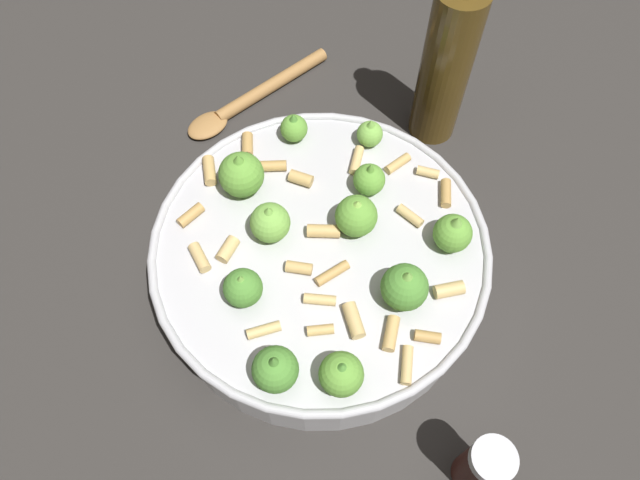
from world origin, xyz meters
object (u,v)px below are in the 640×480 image
(cooking_pan, at_px, (320,258))
(wooden_spoon, at_px, (251,99))
(olive_oil_bottle, at_px, (447,63))
(pepper_shaker, at_px, (482,466))

(cooking_pan, relative_size, wooden_spoon, 1.74)
(olive_oil_bottle, bearing_deg, wooden_spoon, 96.13)
(pepper_shaker, relative_size, wooden_spoon, 0.46)
(pepper_shaker, xyz_separation_m, wooden_spoon, (0.35, 0.33, -0.04))
(pepper_shaker, relative_size, olive_oil_bottle, 0.35)
(cooking_pan, height_order, olive_oil_bottle, olive_oil_bottle)
(cooking_pan, distance_m, wooden_spoon, 0.26)
(pepper_shaker, height_order, olive_oil_bottle, olive_oil_bottle)
(pepper_shaker, distance_m, olive_oil_bottle, 0.40)
(cooking_pan, height_order, pepper_shaker, cooking_pan)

